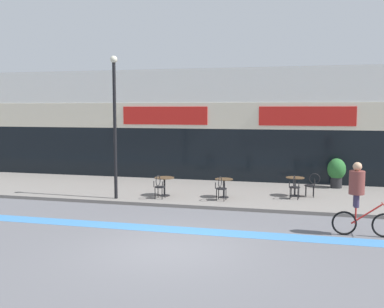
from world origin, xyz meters
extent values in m
plane|color=#5B5B60|center=(0.00, 0.00, 0.00)|extent=(120.00, 120.00, 0.00)
cube|color=slate|center=(0.00, 7.25, 0.06)|extent=(40.00, 5.50, 0.12)
cube|color=silver|center=(0.00, 12.00, 2.65)|extent=(40.00, 4.00, 5.29)
cube|color=black|center=(0.00, 10.03, 1.32)|extent=(38.80, 0.10, 2.40)
cube|color=beige|center=(0.00, 10.05, 3.12)|extent=(39.20, 0.14, 1.20)
cube|color=red|center=(-3.25, 9.98, 3.12)|extent=(4.14, 0.08, 0.84)
cube|color=red|center=(3.25, 9.98, 3.12)|extent=(4.14, 0.08, 0.84)
cube|color=#3D7AB7|center=(0.00, 1.75, 0.00)|extent=(36.00, 0.70, 0.01)
cylinder|color=black|center=(-1.98, 5.89, 0.13)|extent=(0.41, 0.41, 0.02)
cylinder|color=black|center=(-1.98, 5.89, 0.46)|extent=(0.07, 0.07, 0.69)
cylinder|color=#4C3823|center=(-1.98, 5.89, 0.82)|extent=(0.75, 0.75, 0.02)
cylinder|color=black|center=(0.29, 6.10, 0.13)|extent=(0.37, 0.37, 0.02)
cylinder|color=black|center=(0.29, 6.10, 0.46)|extent=(0.07, 0.07, 0.69)
cylinder|color=#4C3823|center=(0.29, 6.10, 0.82)|extent=(0.67, 0.67, 0.02)
cylinder|color=black|center=(2.87, 7.03, 0.13)|extent=(0.38, 0.38, 0.02)
cylinder|color=black|center=(2.87, 7.03, 0.47)|extent=(0.07, 0.07, 0.70)
cylinder|color=#4C3823|center=(2.87, 7.03, 0.83)|extent=(0.70, 0.70, 0.02)
cylinder|color=black|center=(-1.98, 5.34, 0.56)|extent=(0.43, 0.43, 0.03)
cylinder|color=black|center=(-2.11, 5.49, 0.33)|extent=(0.03, 0.03, 0.42)
cylinder|color=black|center=(-1.83, 5.46, 0.33)|extent=(0.03, 0.03, 0.42)
cylinder|color=black|center=(-2.13, 5.21, 0.33)|extent=(0.03, 0.03, 0.42)
cylinder|color=black|center=(-1.85, 5.18, 0.33)|extent=(0.03, 0.03, 0.42)
torus|color=black|center=(-1.99, 5.17, 0.82)|extent=(0.06, 0.41, 0.41)
cylinder|color=black|center=(-2.16, 5.18, 0.68)|extent=(0.03, 0.03, 0.23)
cylinder|color=black|center=(-1.82, 5.15, 0.68)|extent=(0.03, 0.03, 0.23)
cylinder|color=black|center=(0.29, 5.55, 0.56)|extent=(0.43, 0.43, 0.03)
cylinder|color=black|center=(0.16, 5.71, 0.33)|extent=(0.03, 0.03, 0.42)
cylinder|color=black|center=(0.44, 5.68, 0.33)|extent=(0.03, 0.03, 0.42)
cylinder|color=black|center=(0.14, 5.43, 0.33)|extent=(0.03, 0.03, 0.42)
cylinder|color=black|center=(0.41, 5.40, 0.33)|extent=(0.03, 0.03, 0.42)
torus|color=black|center=(0.27, 5.38, 0.82)|extent=(0.06, 0.41, 0.41)
cylinder|color=black|center=(0.10, 5.40, 0.68)|extent=(0.03, 0.03, 0.23)
cylinder|color=black|center=(0.44, 5.37, 0.68)|extent=(0.03, 0.03, 0.23)
cylinder|color=black|center=(2.87, 6.48, 0.56)|extent=(0.44, 0.44, 0.03)
cylinder|color=black|center=(2.74, 6.63, 0.33)|extent=(0.03, 0.03, 0.42)
cylinder|color=black|center=(3.02, 6.60, 0.33)|extent=(0.03, 0.03, 0.42)
cylinder|color=black|center=(2.71, 6.36, 0.33)|extent=(0.03, 0.03, 0.42)
cylinder|color=black|center=(2.99, 6.32, 0.33)|extent=(0.03, 0.03, 0.42)
torus|color=black|center=(2.85, 6.31, 0.82)|extent=(0.07, 0.41, 0.41)
cylinder|color=black|center=(2.68, 6.33, 0.68)|extent=(0.03, 0.03, 0.23)
cylinder|color=black|center=(3.02, 6.29, 0.68)|extent=(0.03, 0.03, 0.23)
cylinder|color=black|center=(3.42, 7.03, 0.56)|extent=(0.42, 0.42, 0.03)
cylinder|color=black|center=(3.28, 6.88, 0.33)|extent=(0.03, 0.03, 0.42)
cylinder|color=black|center=(3.27, 7.16, 0.33)|extent=(0.03, 0.03, 0.42)
cylinder|color=black|center=(3.56, 6.90, 0.33)|extent=(0.03, 0.03, 0.42)
cylinder|color=black|center=(3.55, 7.18, 0.33)|extent=(0.03, 0.03, 0.42)
torus|color=black|center=(3.59, 7.04, 0.82)|extent=(0.41, 0.05, 0.41)
cylinder|color=black|center=(3.60, 6.87, 0.68)|extent=(0.03, 0.03, 0.23)
cylinder|color=black|center=(3.58, 7.21, 0.68)|extent=(0.03, 0.03, 0.23)
cylinder|color=#232326|center=(4.52, 9.31, 0.36)|extent=(0.47, 0.47, 0.47)
ellipsoid|color=#28662D|center=(4.52, 9.31, 0.91)|extent=(0.75, 0.75, 0.91)
cylinder|color=black|center=(-3.58, 4.97, 2.63)|extent=(0.12, 0.12, 5.02)
sphere|color=beige|center=(-3.58, 4.97, 5.22)|extent=(0.26, 0.26, 0.26)
torus|color=black|center=(4.28, 2.35, 0.33)|extent=(0.67, 0.06, 0.66)
cylinder|color=red|center=(4.84, 2.36, 0.61)|extent=(0.80, 0.05, 0.60)
cylinder|color=red|center=(4.57, 2.35, 0.56)|extent=(0.04, 0.04, 0.47)
cylinder|color=red|center=(5.26, 2.36, 0.90)|extent=(0.03, 0.48, 0.03)
cylinder|color=#382D47|center=(4.56, 2.43, 0.97)|extent=(0.14, 0.14, 0.35)
cylinder|color=#382D47|center=(4.57, 2.28, 0.97)|extent=(0.14, 0.14, 0.35)
cylinder|color=brown|center=(4.57, 2.35, 1.46)|extent=(0.42, 0.42, 0.63)
sphere|color=tan|center=(4.57, 2.35, 1.90)|extent=(0.24, 0.24, 0.24)
camera|label=1|loc=(3.14, -10.30, 3.44)|focal=42.00mm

